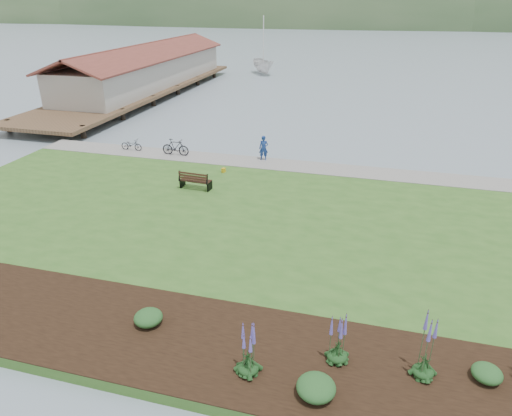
# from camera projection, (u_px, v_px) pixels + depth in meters

# --- Properties ---
(ground) EXTENTS (600.00, 600.00, 0.00)m
(ground) POSITION_uv_depth(u_px,v_px,m) (251.00, 216.00, 23.25)
(ground) COLOR gray
(ground) RESTS_ON ground
(lawn) EXTENTS (34.00, 20.00, 0.40)m
(lawn) POSITION_uv_depth(u_px,v_px,m) (239.00, 231.00, 21.42)
(lawn) COLOR #315E21
(lawn) RESTS_ON ground
(shoreline_path) EXTENTS (34.00, 2.20, 0.03)m
(shoreline_path) POSITION_uv_depth(u_px,v_px,m) (280.00, 165.00, 29.10)
(shoreline_path) COLOR gray
(shoreline_path) RESTS_ON lawn
(garden_bed) EXTENTS (24.00, 4.40, 0.04)m
(garden_bed) POSITION_uv_depth(u_px,v_px,m) (258.00, 353.00, 13.80)
(garden_bed) COLOR black
(garden_bed) RESTS_ON lawn
(far_hillside) EXTENTS (580.00, 80.00, 38.00)m
(far_hillside) POSITION_uv_depth(u_px,v_px,m) (429.00, 25.00, 167.03)
(far_hillside) COLOR #33502D
(far_hillside) RESTS_ON ground
(pier_pavilion) EXTENTS (8.00, 36.00, 5.40)m
(pier_pavilion) POSITION_uv_depth(u_px,v_px,m) (146.00, 70.00, 50.92)
(pier_pavilion) COLOR #4C3826
(pier_pavilion) RESTS_ON ground
(park_bench) EXTENTS (1.78, 0.82, 1.08)m
(park_bench) POSITION_uv_depth(u_px,v_px,m) (195.00, 180.00, 25.25)
(park_bench) COLOR black
(park_bench) RESTS_ON lawn
(person) EXTENTS (0.76, 0.59, 1.90)m
(person) POSITION_uv_depth(u_px,v_px,m) (264.00, 146.00, 29.53)
(person) COLOR navy
(person) RESTS_ON lawn
(bicycle_a) EXTENTS (0.57, 1.57, 0.82)m
(bicycle_a) POSITION_uv_depth(u_px,v_px,m) (131.00, 145.00, 31.63)
(bicycle_a) COLOR black
(bicycle_a) RESTS_ON lawn
(bicycle_b) EXTENTS (0.56, 1.89, 1.14)m
(bicycle_b) POSITION_uv_depth(u_px,v_px,m) (175.00, 147.00, 30.58)
(bicycle_b) COLOR black
(bicycle_b) RESTS_ON lawn
(sailboat) EXTENTS (13.03, 13.07, 24.61)m
(sailboat) POSITION_uv_depth(u_px,v_px,m) (263.00, 74.00, 64.76)
(sailboat) COLOR silver
(sailboat) RESTS_ON ground
(pannier) EXTENTS (0.23, 0.29, 0.27)m
(pannier) POSITION_uv_depth(u_px,v_px,m) (224.00, 170.00, 27.82)
(pannier) COLOR gold
(pannier) RESTS_ON lawn
(echium_0) EXTENTS (0.62, 0.62, 1.92)m
(echium_0) POSITION_uv_depth(u_px,v_px,m) (248.00, 350.00, 12.73)
(echium_0) COLOR #133616
(echium_0) RESTS_ON garden_bed
(echium_1) EXTENTS (0.62, 0.62, 1.84)m
(echium_1) POSITION_uv_depth(u_px,v_px,m) (339.00, 341.00, 13.20)
(echium_1) COLOR #133616
(echium_1) RESTS_ON garden_bed
(echium_2) EXTENTS (0.62, 0.62, 2.26)m
(echium_2) POSITION_uv_depth(u_px,v_px,m) (427.00, 352.00, 12.60)
(echium_2) COLOR #133616
(echium_2) RESTS_ON garden_bed
(shrub_0) EXTENTS (0.94, 0.94, 0.47)m
(shrub_0) POSITION_uv_depth(u_px,v_px,m) (148.00, 318.00, 14.91)
(shrub_0) COLOR #1E4C21
(shrub_0) RESTS_ON garden_bed
(shrub_1) EXTENTS (1.08, 1.08, 0.54)m
(shrub_1) POSITION_uv_depth(u_px,v_px,m) (316.00, 387.00, 12.22)
(shrub_1) COLOR #1E4C21
(shrub_1) RESTS_ON garden_bed
(shrub_2) EXTENTS (0.84, 0.84, 0.42)m
(shrub_2) POSITION_uv_depth(u_px,v_px,m) (487.00, 373.00, 12.75)
(shrub_2) COLOR #1E4C21
(shrub_2) RESTS_ON garden_bed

